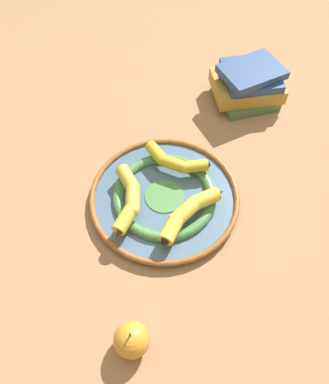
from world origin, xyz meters
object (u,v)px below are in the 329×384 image
(banana_a, at_px, (174,161))
(apple, at_px, (132,340))
(banana_b, at_px, (189,212))
(banana_c, at_px, (129,200))
(decorative_bowl, at_px, (164,197))
(book_stack, at_px, (249,84))

(banana_a, xyz_separation_m, apple, (-0.27, 0.34, -0.01))
(banana_b, relative_size, banana_c, 1.23)
(banana_c, bearing_deg, decorative_bowl, -70.66)
(banana_c, bearing_deg, book_stack, -41.36)
(decorative_bowl, distance_m, book_stack, 0.45)
(apple, bearing_deg, decorative_bowl, -51.01)
(decorative_bowl, xyz_separation_m, banana_a, (0.05, -0.07, 0.03))
(book_stack, bearing_deg, banana_c, -146.99)
(decorative_bowl, height_order, banana_c, banana_c)
(decorative_bowl, xyz_separation_m, book_stack, (0.12, -0.43, 0.04))
(banana_a, height_order, banana_c, banana_c)
(banana_a, distance_m, book_stack, 0.36)
(banana_b, height_order, apple, apple)
(banana_a, distance_m, banana_b, 0.16)
(banana_c, height_order, book_stack, book_stack)
(banana_b, xyz_separation_m, apple, (-0.13, 0.27, -0.02))
(banana_b, bearing_deg, banana_c, -57.85)
(banana_a, bearing_deg, decorative_bowl, -80.82)
(banana_a, relative_size, banana_b, 0.84)
(banana_c, distance_m, book_stack, 0.52)
(banana_b, height_order, book_stack, book_stack)
(banana_b, bearing_deg, book_stack, -158.76)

